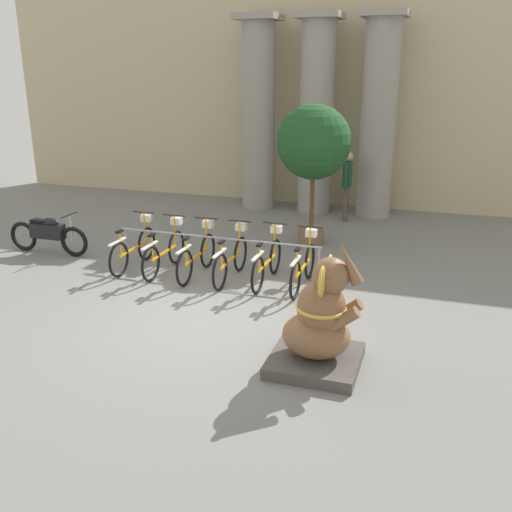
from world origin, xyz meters
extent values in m
plane|color=slate|center=(0.00, 0.00, 0.00)|extent=(60.00, 60.00, 0.00)
cube|color=#C6B78E|center=(0.00, 8.60, 3.00)|extent=(20.00, 0.20, 6.00)
cylinder|color=gray|center=(-1.63, 7.60, 2.50)|extent=(0.91, 0.91, 5.00)
cube|color=gray|center=(-1.63, 7.60, 5.08)|extent=(1.14, 1.14, 0.16)
cylinder|color=gray|center=(0.00, 7.60, 2.50)|extent=(0.91, 0.91, 5.00)
cube|color=gray|center=(0.00, 7.60, 5.08)|extent=(1.14, 1.14, 0.16)
cylinder|color=gray|center=(1.63, 7.60, 2.50)|extent=(0.91, 0.91, 5.00)
cube|color=gray|center=(1.63, 7.60, 5.08)|extent=(1.14, 1.14, 0.16)
cylinder|color=gray|center=(-2.63, 1.95, 0.38)|extent=(0.05, 0.05, 0.75)
cylinder|color=gray|center=(1.36, 1.95, 0.38)|extent=(0.05, 0.05, 0.75)
cylinder|color=gray|center=(-0.63, 1.95, 0.75)|extent=(4.08, 0.04, 0.04)
torus|color=black|center=(-2.38, 2.36, 0.35)|extent=(0.05, 0.69, 0.69)
torus|color=black|center=(-2.38, 1.26, 0.35)|extent=(0.05, 0.69, 0.69)
cube|color=orange|center=(-2.38, 1.81, 0.40)|extent=(0.04, 1.00, 0.04)
cube|color=silver|center=(-2.38, 1.26, 0.71)|extent=(0.06, 0.58, 0.03)
cylinder|color=orange|center=(-2.38, 1.36, 0.60)|extent=(0.03, 0.03, 0.52)
cube|color=black|center=(-2.38, 1.36, 0.88)|extent=(0.08, 0.18, 0.04)
cylinder|color=orange|center=(-2.38, 2.32, 0.68)|extent=(0.03, 0.03, 0.68)
cylinder|color=black|center=(-2.38, 2.32, 1.02)|extent=(0.48, 0.03, 0.03)
cube|color=silver|center=(-2.38, 2.42, 0.88)|extent=(0.20, 0.16, 0.14)
torus|color=black|center=(-1.68, 2.33, 0.35)|extent=(0.05, 0.69, 0.69)
torus|color=black|center=(-1.68, 1.23, 0.35)|extent=(0.05, 0.69, 0.69)
cube|color=orange|center=(-1.68, 1.78, 0.40)|extent=(0.04, 1.00, 0.04)
cube|color=silver|center=(-1.68, 1.23, 0.71)|extent=(0.06, 0.58, 0.03)
cylinder|color=orange|center=(-1.68, 1.33, 0.60)|extent=(0.03, 0.03, 0.52)
cube|color=black|center=(-1.68, 1.33, 0.88)|extent=(0.08, 0.18, 0.04)
cylinder|color=orange|center=(-1.68, 2.29, 0.68)|extent=(0.03, 0.03, 0.68)
cylinder|color=black|center=(-1.68, 2.29, 1.02)|extent=(0.48, 0.03, 0.03)
cube|color=silver|center=(-1.68, 2.39, 0.88)|extent=(0.20, 0.16, 0.14)
torus|color=black|center=(-0.98, 2.32, 0.35)|extent=(0.05, 0.69, 0.69)
torus|color=black|center=(-0.98, 1.22, 0.35)|extent=(0.05, 0.69, 0.69)
cube|color=orange|center=(-0.98, 1.77, 0.40)|extent=(0.04, 1.00, 0.04)
cube|color=silver|center=(-0.98, 1.22, 0.71)|extent=(0.06, 0.58, 0.03)
cylinder|color=orange|center=(-0.98, 1.32, 0.60)|extent=(0.03, 0.03, 0.52)
cube|color=black|center=(-0.98, 1.32, 0.88)|extent=(0.08, 0.18, 0.04)
cylinder|color=orange|center=(-0.98, 2.28, 0.68)|extent=(0.03, 0.03, 0.68)
cylinder|color=black|center=(-0.98, 2.28, 1.02)|extent=(0.48, 0.03, 0.03)
cube|color=silver|center=(-0.98, 2.38, 0.88)|extent=(0.20, 0.16, 0.14)
torus|color=black|center=(-0.29, 2.32, 0.35)|extent=(0.05, 0.69, 0.69)
torus|color=black|center=(-0.29, 1.22, 0.35)|extent=(0.05, 0.69, 0.69)
cube|color=orange|center=(-0.29, 1.77, 0.40)|extent=(0.04, 1.00, 0.04)
cube|color=silver|center=(-0.29, 1.22, 0.71)|extent=(0.06, 0.58, 0.03)
cylinder|color=orange|center=(-0.29, 1.32, 0.60)|extent=(0.03, 0.03, 0.52)
cube|color=black|center=(-0.29, 1.32, 0.88)|extent=(0.08, 0.18, 0.04)
cylinder|color=orange|center=(-0.29, 2.28, 0.68)|extent=(0.03, 0.03, 0.68)
cylinder|color=black|center=(-0.29, 2.28, 1.02)|extent=(0.48, 0.03, 0.03)
cube|color=silver|center=(-0.29, 2.38, 0.88)|extent=(0.20, 0.16, 0.14)
torus|color=black|center=(0.41, 2.38, 0.35)|extent=(0.05, 0.69, 0.69)
torus|color=black|center=(0.41, 1.28, 0.35)|extent=(0.05, 0.69, 0.69)
cube|color=orange|center=(0.41, 1.83, 0.40)|extent=(0.04, 1.00, 0.04)
cube|color=silver|center=(0.41, 1.28, 0.71)|extent=(0.06, 0.58, 0.03)
cylinder|color=orange|center=(0.41, 1.38, 0.60)|extent=(0.03, 0.03, 0.52)
cube|color=black|center=(0.41, 1.38, 0.88)|extent=(0.08, 0.18, 0.04)
cylinder|color=orange|center=(0.41, 2.34, 0.68)|extent=(0.03, 0.03, 0.68)
cylinder|color=black|center=(0.41, 2.34, 1.02)|extent=(0.48, 0.03, 0.03)
cube|color=silver|center=(0.41, 2.44, 0.88)|extent=(0.20, 0.16, 0.14)
torus|color=black|center=(1.11, 2.33, 0.35)|extent=(0.05, 0.69, 0.69)
torus|color=black|center=(1.11, 1.23, 0.35)|extent=(0.05, 0.69, 0.69)
cube|color=orange|center=(1.11, 1.78, 0.40)|extent=(0.04, 1.00, 0.04)
cube|color=silver|center=(1.11, 1.23, 0.71)|extent=(0.06, 0.58, 0.03)
cylinder|color=orange|center=(1.11, 1.33, 0.60)|extent=(0.03, 0.03, 0.52)
cube|color=black|center=(1.11, 1.33, 0.88)|extent=(0.08, 0.18, 0.04)
cylinder|color=orange|center=(1.11, 2.29, 0.68)|extent=(0.03, 0.03, 0.68)
cylinder|color=black|center=(1.11, 2.29, 1.02)|extent=(0.48, 0.03, 0.03)
cube|color=silver|center=(1.11, 2.39, 0.88)|extent=(0.20, 0.16, 0.14)
cube|color=#4C4742|center=(1.95, -0.95, 0.08)|extent=(1.18, 1.18, 0.17)
ellipsoid|color=brown|center=(1.95, -0.95, 0.46)|extent=(0.91, 0.81, 0.59)
ellipsoid|color=brown|center=(2.01, -0.95, 0.86)|extent=(0.64, 0.59, 0.75)
sphere|color=brown|center=(2.12, -0.95, 1.32)|extent=(0.48, 0.48, 0.48)
ellipsoid|color=gold|center=(2.05, -0.71, 1.32)|extent=(0.08, 0.34, 0.41)
ellipsoid|color=gold|center=(2.05, -1.19, 1.32)|extent=(0.08, 0.34, 0.41)
cone|color=brown|center=(2.33, -0.95, 1.53)|extent=(0.41, 0.17, 0.61)
cylinder|color=brown|center=(2.30, -0.82, 0.78)|extent=(0.48, 0.16, 0.43)
cylinder|color=brown|center=(2.30, -1.09, 0.78)|extent=(0.48, 0.16, 0.43)
torus|color=gold|center=(2.01, -0.95, 0.86)|extent=(0.67, 0.67, 0.05)
torus|color=black|center=(-3.93, 2.05, 0.33)|extent=(0.66, 0.09, 0.66)
torus|color=black|center=(-5.22, 2.05, 0.33)|extent=(0.66, 0.09, 0.66)
cube|color=black|center=(-4.58, 2.05, 0.51)|extent=(0.78, 0.22, 0.32)
ellipsoid|color=black|center=(-4.48, 2.05, 0.71)|extent=(0.40, 0.20, 0.20)
cube|color=black|center=(-4.76, 2.05, 0.71)|extent=(0.36, 0.18, 0.08)
cylinder|color=#99999E|center=(-3.98, 2.05, 0.61)|extent=(0.04, 0.04, 0.56)
cylinder|color=black|center=(-3.98, 2.05, 0.91)|extent=(0.03, 0.55, 0.03)
cylinder|color=brown|center=(1.03, 6.88, 0.44)|extent=(0.11, 0.11, 0.88)
cylinder|color=brown|center=(1.03, 6.71, 0.44)|extent=(0.11, 0.11, 0.88)
cube|color=#19472D|center=(1.03, 6.80, 1.22)|extent=(0.20, 0.32, 0.66)
sphere|color=tan|center=(1.03, 6.80, 1.69)|extent=(0.24, 0.24, 0.24)
cylinder|color=#19472D|center=(1.03, 7.00, 1.25)|extent=(0.07, 0.07, 0.60)
cylinder|color=#19472D|center=(1.03, 6.60, 1.25)|extent=(0.07, 0.07, 0.60)
cylinder|color=brown|center=(0.62, 4.55, 0.17)|extent=(0.60, 0.60, 0.33)
cylinder|color=brown|center=(0.62, 4.55, 0.99)|extent=(0.10, 0.10, 1.31)
sphere|color=#1E4C23|center=(0.62, 4.55, 2.30)|extent=(1.63, 1.63, 1.63)
camera|label=1|loc=(3.33, -7.70, 3.85)|focal=40.00mm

